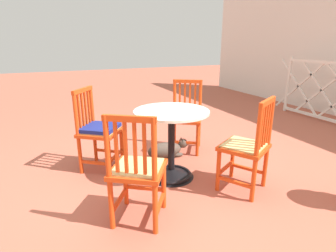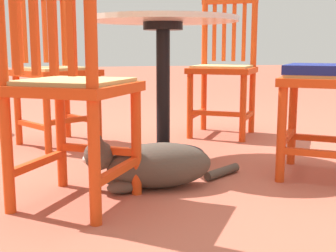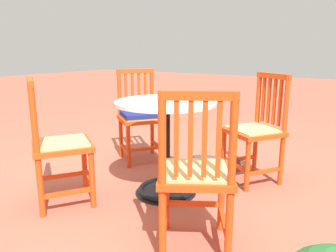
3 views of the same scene
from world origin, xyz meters
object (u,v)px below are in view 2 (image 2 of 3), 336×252
(orange_chair_by_planter, at_px, (54,72))
(orange_chair_at_corner, at_px, (334,78))
(orange_chair_tucked_in, at_px, (69,88))
(tabby_cat, at_px, (151,166))
(cafe_table, at_px, (163,105))
(orange_chair_near_fence, at_px, (224,70))

(orange_chair_by_planter, bearing_deg, orange_chair_at_corner, -131.46)
(orange_chair_tucked_in, relative_size, tabby_cat, 1.25)
(cafe_table, xyz_separation_m, orange_chair_near_fence, (0.56, -0.55, 0.15))
(orange_chair_at_corner, relative_size, orange_chair_tucked_in, 1.00)
(cafe_table, xyz_separation_m, orange_chair_by_planter, (0.53, 0.54, 0.15))
(orange_chair_tucked_in, bearing_deg, tabby_cat, -67.30)
(orange_chair_at_corner, xyz_separation_m, orange_chair_tucked_in, (-0.10, 1.14, -0.01))
(orange_chair_near_fence, relative_size, orange_chair_tucked_in, 1.00)
(orange_chair_by_planter, xyz_separation_m, orange_chair_tucked_in, (-1.15, -0.04, 0.00))
(cafe_table, height_order, orange_chair_by_planter, orange_chair_by_planter)
(cafe_table, distance_m, tabby_cat, 0.55)
(orange_chair_tucked_in, distance_m, tabby_cat, 0.49)
(orange_chair_at_corner, bearing_deg, orange_chair_near_fence, 5.05)
(orange_chair_at_corner, distance_m, orange_chair_by_planter, 1.58)
(tabby_cat, bearing_deg, orange_chair_near_fence, -34.75)
(orange_chair_tucked_in, height_order, tabby_cat, orange_chair_tucked_in)
(orange_chair_by_planter, relative_size, tabby_cat, 1.25)
(orange_chair_near_fence, xyz_separation_m, orange_chair_by_planter, (-0.03, 1.09, 0.00))
(orange_chair_by_planter, bearing_deg, orange_chair_near_fence, -88.35)
(orange_chair_at_corner, xyz_separation_m, tabby_cat, (0.03, 0.82, -0.35))
(orange_chair_by_planter, distance_m, orange_chair_tucked_in, 1.15)
(orange_chair_by_planter, distance_m, tabby_cat, 1.13)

